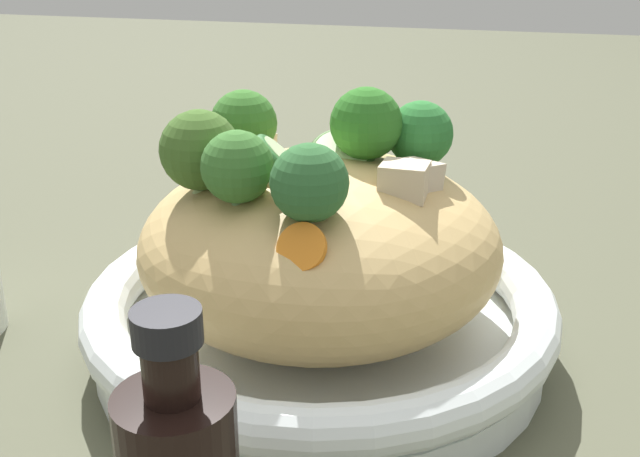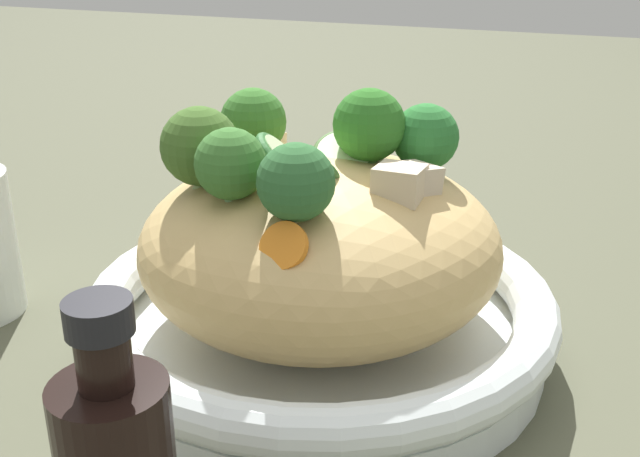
{
  "view_description": "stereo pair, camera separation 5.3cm",
  "coord_description": "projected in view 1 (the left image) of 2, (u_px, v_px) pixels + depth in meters",
  "views": [
    {
      "loc": [
        -0.47,
        -0.11,
        0.3
      ],
      "look_at": [
        0.0,
        0.0,
        0.09
      ],
      "focal_mm": 44.57,
      "sensor_mm": 36.0,
      "label": 1
    },
    {
      "loc": [
        -0.46,
        -0.16,
        0.3
      ],
      "look_at": [
        0.0,
        0.0,
        0.09
      ],
      "focal_mm": 44.57,
      "sensor_mm": 36.0,
      "label": 2
    }
  ],
  "objects": [
    {
      "name": "broccoli_florets",
      "position": [
        292.0,
        146.0,
        0.5
      ],
      "size": [
        0.17,
        0.19,
        0.07
      ],
      "color": "#8EAB72",
      "rests_on": "serving_bowl"
    },
    {
      "name": "carrot_coins",
      "position": [
        264.0,
        189.0,
        0.51
      ],
      "size": [
        0.19,
        0.11,
        0.04
      ],
      "color": "orange",
      "rests_on": "serving_bowl"
    },
    {
      "name": "noodle_heap",
      "position": [
        320.0,
        244.0,
        0.53
      ],
      "size": [
        0.24,
        0.24,
        0.13
      ],
      "color": "tan",
      "rests_on": "serving_bowl"
    },
    {
      "name": "ground_plane",
      "position": [
        320.0,
        350.0,
        0.56
      ],
      "size": [
        3.0,
        3.0,
        0.0
      ],
      "primitive_type": "plane",
      "color": "#4C4E3B"
    },
    {
      "name": "zucchini_slices",
      "position": [
        310.0,
        160.0,
        0.51
      ],
      "size": [
        0.09,
        0.09,
        0.04
      ],
      "color": "beige",
      "rests_on": "serving_bowl"
    },
    {
      "name": "chicken_chunks",
      "position": [
        327.0,
        164.0,
        0.53
      ],
      "size": [
        0.1,
        0.17,
        0.03
      ],
      "color": "beige",
      "rests_on": "serving_bowl"
    },
    {
      "name": "serving_bowl",
      "position": [
        320.0,
        315.0,
        0.55
      ],
      "size": [
        0.32,
        0.32,
        0.05
      ],
      "color": "white",
      "rests_on": "ground_plane"
    }
  ]
}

